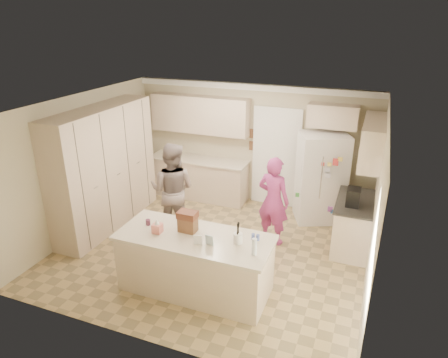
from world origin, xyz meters
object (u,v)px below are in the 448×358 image
at_px(coffee_maker, 353,197).
at_px(dollhouse_body, 188,224).
at_px(teen_boy, 173,190).
at_px(island_base, 195,264).
at_px(utensil_crock, 238,238).
at_px(teen_girl, 273,201).
at_px(tissue_box, 157,228).
at_px(refrigerator, 321,178).

relative_size(coffee_maker, dollhouse_body, 1.15).
relative_size(coffee_maker, teen_boy, 0.17).
height_order(island_base, utensil_crock, utensil_crock).
relative_size(island_base, teen_girl, 1.33).
relative_size(coffee_maker, teen_girl, 0.18).
height_order(coffee_maker, tissue_box, coffee_maker).
bearing_deg(tissue_box, teen_girl, 56.08).
height_order(refrigerator, island_base, refrigerator).
xyz_separation_m(island_base, tissue_box, (-0.55, -0.10, 0.56)).
xyz_separation_m(tissue_box, teen_girl, (1.27, 1.88, -0.17)).
bearing_deg(island_base, refrigerator, 65.44).
xyz_separation_m(island_base, teen_boy, (-1.11, 1.41, 0.46)).
distance_m(refrigerator, dollhouse_body, 3.27).
bearing_deg(utensil_crock, dollhouse_body, 176.42).
bearing_deg(dollhouse_body, teen_girl, 62.76).
bearing_deg(tissue_box, dollhouse_body, 26.57).
height_order(island_base, dollhouse_body, dollhouse_body).
bearing_deg(teen_boy, dollhouse_body, 118.22).
bearing_deg(island_base, dollhouse_body, 146.31).
bearing_deg(dollhouse_body, island_base, -33.69).
height_order(utensil_crock, teen_girl, teen_girl).
bearing_deg(coffee_maker, teen_boy, -171.25).
relative_size(utensil_crock, teen_boy, 0.08).
distance_m(teen_boy, teen_girl, 1.86).
bearing_deg(teen_girl, coffee_maker, -162.16).
xyz_separation_m(refrigerator, coffee_maker, (0.68, -1.09, 0.17)).
bearing_deg(tissue_box, island_base, 10.30).
bearing_deg(teen_girl, teen_boy, 24.20).
relative_size(refrigerator, dollhouse_body, 6.92).
relative_size(refrigerator, teen_girl, 1.09).
bearing_deg(teen_boy, teen_girl, -176.43).
bearing_deg(island_base, teen_girl, 68.12).
height_order(refrigerator, teen_girl, refrigerator).
bearing_deg(utensil_crock, tissue_box, -172.87).
bearing_deg(teen_boy, island_base, 120.21).
height_order(island_base, teen_boy, teen_boy).
height_order(coffee_maker, teen_boy, teen_boy).
bearing_deg(refrigerator, island_base, -137.36).
xyz_separation_m(utensil_crock, teen_girl, (0.07, 1.73, -0.18)).
distance_m(refrigerator, utensil_crock, 3.03).
bearing_deg(refrigerator, tissue_box, -144.60).
xyz_separation_m(refrigerator, tissue_box, (-1.92, -3.09, 0.10)).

